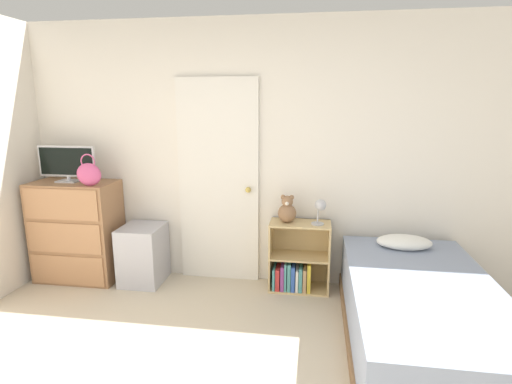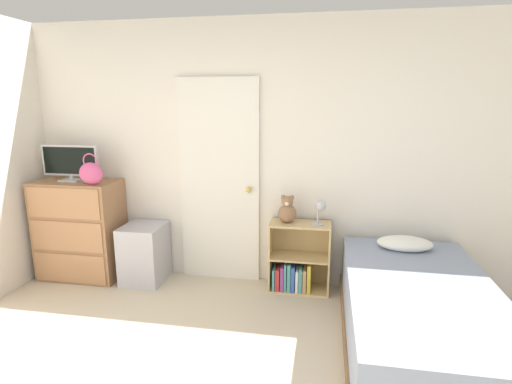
{
  "view_description": "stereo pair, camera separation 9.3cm",
  "coord_description": "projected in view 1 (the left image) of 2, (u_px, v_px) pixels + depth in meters",
  "views": [
    {
      "loc": [
        0.62,
        -1.5,
        1.78
      ],
      "look_at": [
        0.09,
        2.03,
        0.97
      ],
      "focal_mm": 28.0,
      "sensor_mm": 36.0,
      "label": 1
    },
    {
      "loc": [
        0.71,
        -1.49,
        1.78
      ],
      "look_at": [
        0.09,
        2.03,
        0.97
      ],
      "focal_mm": 28.0,
      "sensor_mm": 36.0,
      "label": 2
    }
  ],
  "objects": [
    {
      "name": "door_closed",
      "position": [
        219.0,
        182.0,
        3.94
      ],
      "size": [
        0.8,
        0.09,
        2.01
      ],
      "color": "silver",
      "rests_on": "ground_plane"
    },
    {
      "name": "wall_back",
      "position": [
        252.0,
        155.0,
        3.89
      ],
      "size": [
        10.0,
        0.06,
        2.55
      ],
      "color": "silver",
      "rests_on": "ground_plane"
    },
    {
      "name": "desk_lamp",
      "position": [
        320.0,
        207.0,
        3.65
      ],
      "size": [
        0.13,
        0.13,
        0.24
      ],
      "color": "#B2B2B7",
      "rests_on": "bookshelf"
    },
    {
      "name": "teddy_bear",
      "position": [
        287.0,
        211.0,
        3.75
      ],
      "size": [
        0.17,
        0.17,
        0.27
      ],
      "color": "#8C6647",
      "rests_on": "bookshelf"
    },
    {
      "name": "bookshelf",
      "position": [
        296.0,
        265.0,
        3.85
      ],
      "size": [
        0.57,
        0.29,
        0.67
      ],
      "color": "tan",
      "rests_on": "ground_plane"
    },
    {
      "name": "dresser",
      "position": [
        77.0,
        231.0,
        4.04
      ],
      "size": [
        0.82,
        0.45,
        1.01
      ],
      "color": "#996B47",
      "rests_on": "ground_plane"
    },
    {
      "name": "handbag",
      "position": [
        89.0,
        174.0,
        3.74
      ],
      "size": [
        0.24,
        0.1,
        0.3
      ],
      "color": "#C64C7F",
      "rests_on": "dresser"
    },
    {
      "name": "tv",
      "position": [
        67.0,
        163.0,
        3.91
      ],
      "size": [
        0.59,
        0.16,
        0.36
      ],
      "color": "#B7B7BC",
      "rests_on": "dresser"
    },
    {
      "name": "bed",
      "position": [
        421.0,
        315.0,
        2.9
      ],
      "size": [
        1.05,
        1.99,
        0.64
      ],
      "color": "brown",
      "rests_on": "ground_plane"
    },
    {
      "name": "storage_bin",
      "position": [
        143.0,
        254.0,
        4.0
      ],
      "size": [
        0.39,
        0.44,
        0.58
      ],
      "color": "#ADADB7",
      "rests_on": "ground_plane"
    }
  ]
}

